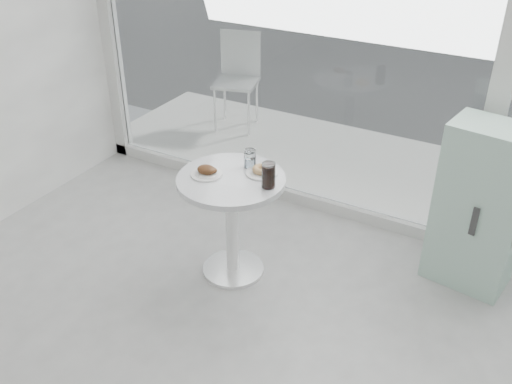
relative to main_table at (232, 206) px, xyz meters
The scene contains 10 objects.
storefront 1.70m from the main_table, 62.44° to the left, with size 5.00×0.14×3.00m.
main_table is the anchor object (origin of this frame).
patio_deck 2.03m from the main_table, 75.26° to the left, with size 5.60×1.60×0.05m, color white.
mint_cabinet 1.64m from the main_table, 26.68° to the left, with size 0.59×0.44×1.17m.
patio_chair 2.51m from the main_table, 119.81° to the left, with size 0.53×0.53×0.99m.
plate_fritter 0.29m from the main_table, 162.57° to the right, with size 0.21×0.21×0.07m.
plate_donut 0.32m from the main_table, 43.97° to the left, with size 0.21×0.21×0.05m.
water_tumbler_a 0.34m from the main_table, 79.88° to the left, with size 0.08×0.08×0.12m.
water_tumbler_b 0.33m from the main_table, 81.03° to the left, with size 0.07×0.07×0.11m.
cola_glass 0.41m from the main_table, ahead, with size 0.09×0.09×0.17m.
Camera 1 is at (1.23, -0.85, 2.59)m, focal length 40.00 mm.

